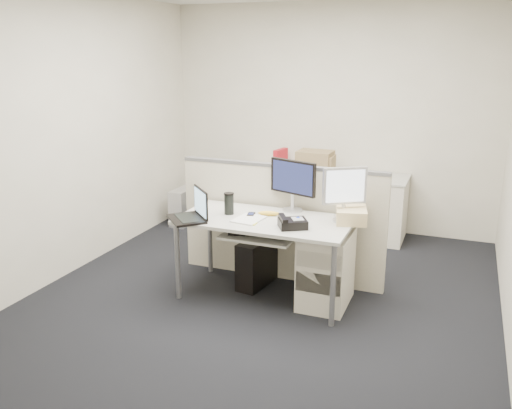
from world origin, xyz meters
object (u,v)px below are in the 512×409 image
at_px(laptop, 186,205).
at_px(desk_phone, 293,224).
at_px(desk, 265,226).
at_px(monitor_main, 293,186).

relative_size(laptop, desk_phone, 1.59).
bearing_deg(laptop, desk, 70.00).
distance_m(desk, monitor_main, 0.46).
height_order(desk, laptop, laptop).
height_order(laptop, desk_phone, laptop).
bearing_deg(monitor_main, desk, -96.28).
bearing_deg(laptop, desk_phone, 54.12).
relative_size(desk, monitor_main, 3.18).
relative_size(desk, laptop, 4.19).
bearing_deg(desk_phone, monitor_main, 78.11).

